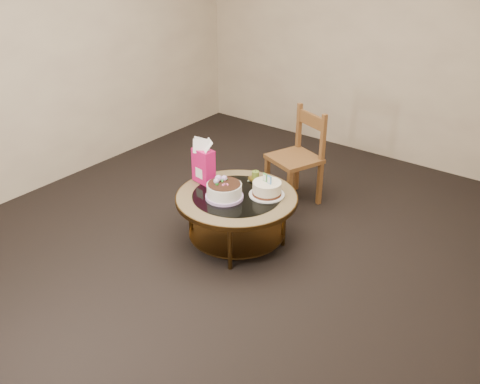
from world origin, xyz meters
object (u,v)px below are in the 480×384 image
Objects in this scene: decorated_cake at (224,191)px; gift_bag at (203,161)px; cream_cake at (267,189)px; dining_chair at (298,157)px; coffee_table at (237,203)px.

gift_bag is at bearing 158.77° from decorated_cake.
gift_bag reaches higher than decorated_cake.
cream_cake is at bearing 21.98° from gift_bag.
cream_cake is 0.32× the size of dining_chair.
dining_chair is at bearing 119.91° from cream_cake.
cream_cake reaches higher than coffee_table.
decorated_cake is 0.35m from cream_cake.
dining_chair is (0.05, 1.06, -0.05)m from decorated_cake.
cream_cake is 0.76× the size of gift_bag.
cream_cake reaches higher than decorated_cake.
gift_bag is 1.02m from dining_chair.
decorated_cake is 1.06× the size of cream_cake.
gift_bag reaches higher than coffee_table.
dining_chair is at bearing 90.05° from coffee_table.
dining_chair reaches higher than cream_cake.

